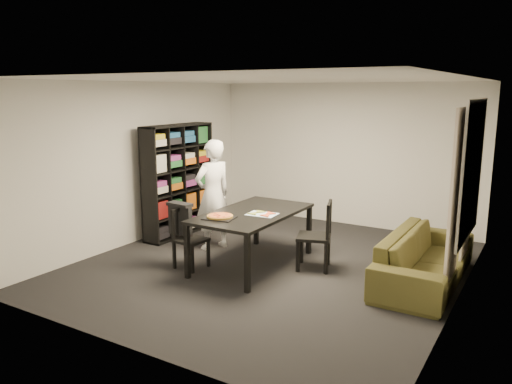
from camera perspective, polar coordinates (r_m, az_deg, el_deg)
The scene contains 16 objects.
room at distance 6.88m, azimuth 1.74°, elevation 1.85°, with size 5.01×5.51×2.61m.
window_pane at distance 6.64m, azimuth 23.51°, elevation 2.29°, with size 0.02×1.40×1.60m, color black.
window_frame at distance 6.64m, azimuth 23.47°, elevation 2.29°, with size 0.03×1.52×1.72m, color white.
curtain_left at distance 6.21m, azimuth 21.82°, elevation -1.45°, with size 0.03×0.70×2.25m, color beige.
curtain_right at distance 7.22m, azimuth 23.19°, elevation 0.16°, with size 0.03×0.70×2.25m, color beige.
bookshelf at distance 8.64m, azimuth -8.84°, elevation 1.34°, with size 0.35×1.50×1.90m, color black.
dining_table at distance 7.03m, azimuth -0.42°, elevation -2.83°, with size 1.04×1.88×0.78m.
chair_left at distance 7.10m, azimuth -7.94°, elevation -4.73°, with size 0.42×0.42×0.85m.
chair_right at distance 6.98m, azimuth 7.39°, elevation -4.43°, with size 0.57×0.57×0.97m.
draped_jacket at distance 7.12m, azimuth -8.67°, elevation -2.90°, with size 0.40×0.19×0.47m.
person at distance 7.80m, azimuth -4.95°, elevation -0.31°, with size 0.63×0.41×1.72m, color white.
baking_tray at distance 6.68m, azimuth -4.19°, elevation -2.97°, with size 0.40×0.32×0.01m, color black.
pepperoni_pizza at distance 6.69m, azimuth -4.14°, elevation -2.76°, with size 0.35×0.35×0.03m.
kitchen_towel at distance 6.86m, azimuth 0.70°, elevation -2.57°, with size 0.40×0.30×0.01m, color silver.
pizza_slices at distance 6.86m, azimuth 0.69°, elevation -2.47°, with size 0.37×0.31×0.01m, color #BA933A, non-canonical shape.
sofa at distance 6.88m, azimuth 18.76°, elevation -7.16°, with size 2.22×0.87×0.65m, color #423D1A.
Camera 1 is at (3.32, -5.92, 2.45)m, focal length 35.00 mm.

